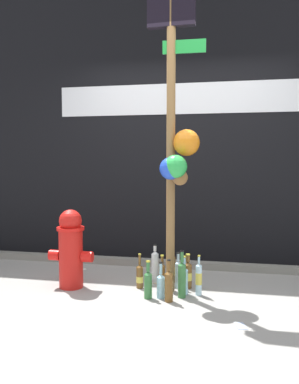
{
  "coord_description": "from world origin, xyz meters",
  "views": [
    {
      "loc": [
        0.62,
        -3.54,
        1.26
      ],
      "look_at": [
        -0.18,
        0.26,
        0.95
      ],
      "focal_mm": 38.38,
      "sensor_mm": 36.0,
      "label": 1
    }
  ],
  "objects_px": {
    "bottle_10": "(199,279)",
    "fire_hydrant": "(71,248)",
    "memorial_post": "(176,126)",
    "bottle_9": "(184,279)",
    "bottle_11": "(172,268)",
    "bottle_4": "(188,274)",
    "bottle_1": "(182,278)",
    "bottle_5": "(169,285)",
    "bottle_2": "(162,275)",
    "bottle_3": "(178,274)",
    "bottle_7": "(148,283)",
    "bottle_0": "(161,285)",
    "bottle_6": "(140,276)",
    "bottle_8": "(155,266)"
  },
  "relations": [
    {
      "from": "bottle_10",
      "to": "fire_hydrant",
      "type": "bearing_deg",
      "value": -179.06
    },
    {
      "from": "memorial_post",
      "to": "fire_hydrant",
      "type": "height_order",
      "value": "memorial_post"
    },
    {
      "from": "bottle_9",
      "to": "bottle_11",
      "type": "bearing_deg",
      "value": 116.11
    },
    {
      "from": "memorial_post",
      "to": "fire_hydrant",
      "type": "bearing_deg",
      "value": -178.61
    },
    {
      "from": "bottle_10",
      "to": "bottle_4",
      "type": "bearing_deg",
      "value": 122.94
    },
    {
      "from": "bottle_1",
      "to": "bottle_5",
      "type": "xyz_separation_m",
      "value": [
        -0.1,
        -0.13,
        -0.03
      ]
    },
    {
      "from": "memorial_post",
      "to": "bottle_2",
      "type": "distance_m",
      "value": 1.44
    },
    {
      "from": "bottle_2",
      "to": "bottle_3",
      "type": "xyz_separation_m",
      "value": [
        0.15,
        0.04,
        0.01
      ]
    },
    {
      "from": "bottle_9",
      "to": "bottle_11",
      "type": "distance_m",
      "value": 0.39
    },
    {
      "from": "bottle_1",
      "to": "bottle_7",
      "type": "height_order",
      "value": "bottle_1"
    },
    {
      "from": "bottle_1",
      "to": "bottle_9",
      "type": "bearing_deg",
      "value": 85.9
    },
    {
      "from": "bottle_1",
      "to": "bottle_7",
      "type": "distance_m",
      "value": 0.31
    },
    {
      "from": "bottle_3",
      "to": "bottle_0",
      "type": "bearing_deg",
      "value": -109.87
    },
    {
      "from": "bottle_7",
      "to": "bottle_9",
      "type": "xyz_separation_m",
      "value": [
        0.3,
        0.18,
        0.0
      ]
    },
    {
      "from": "memorial_post",
      "to": "bottle_0",
      "type": "bearing_deg",
      "value": -124.24
    },
    {
      "from": "fire_hydrant",
      "to": "bottle_9",
      "type": "bearing_deg",
      "value": 1.07
    },
    {
      "from": "bottle_6",
      "to": "bottle_11",
      "type": "relative_size",
      "value": 0.85
    },
    {
      "from": "fire_hydrant",
      "to": "bottle_8",
      "type": "bearing_deg",
      "value": 22.74
    },
    {
      "from": "memorial_post",
      "to": "bottle_7",
      "type": "xyz_separation_m",
      "value": [
        -0.22,
        -0.19,
        -1.43
      ]
    },
    {
      "from": "memorial_post",
      "to": "fire_hydrant",
      "type": "xyz_separation_m",
      "value": [
        -1.03,
        -0.02,
        -1.17
      ]
    },
    {
      "from": "memorial_post",
      "to": "bottle_3",
      "type": "bearing_deg",
      "value": 87.1
    },
    {
      "from": "bottle_3",
      "to": "bottle_7",
      "type": "bearing_deg",
      "value": -122.9
    },
    {
      "from": "bottle_5",
      "to": "bottle_11",
      "type": "distance_m",
      "value": 0.58
    },
    {
      "from": "bottle_4",
      "to": "bottle_7",
      "type": "relative_size",
      "value": 0.98
    },
    {
      "from": "bottle_4",
      "to": "bottle_7",
      "type": "bearing_deg",
      "value": -130.33
    },
    {
      "from": "bottle_1",
      "to": "bottle_4",
      "type": "height_order",
      "value": "bottle_1"
    },
    {
      "from": "bottle_4",
      "to": "bottle_7",
      "type": "height_order",
      "value": "bottle_7"
    },
    {
      "from": "bottle_2",
      "to": "bottle_4",
      "type": "xyz_separation_m",
      "value": [
        0.24,
        0.07,
        0.0
      ]
    },
    {
      "from": "bottle_1",
      "to": "bottle_6",
      "type": "distance_m",
      "value": 0.48
    },
    {
      "from": "bottle_0",
      "to": "bottle_2",
      "type": "height_order",
      "value": "same"
    },
    {
      "from": "bottle_4",
      "to": "bottle_6",
      "type": "height_order",
      "value": "bottle_6"
    },
    {
      "from": "bottle_1",
      "to": "bottle_9",
      "type": "relative_size",
      "value": 1.21
    },
    {
      "from": "bottle_4",
      "to": "bottle_6",
      "type": "distance_m",
      "value": 0.47
    },
    {
      "from": "bottle_10",
      "to": "bottle_11",
      "type": "bearing_deg",
      "value": 131.6
    },
    {
      "from": "fire_hydrant",
      "to": "bottle_10",
      "type": "relative_size",
      "value": 2.05
    },
    {
      "from": "bottle_5",
      "to": "bottle_8",
      "type": "height_order",
      "value": "bottle_8"
    },
    {
      "from": "bottle_2",
      "to": "bottle_10",
      "type": "relative_size",
      "value": 0.88
    },
    {
      "from": "bottle_2",
      "to": "bottle_6",
      "type": "height_order",
      "value": "bottle_6"
    },
    {
      "from": "bottle_10",
      "to": "bottle_2",
      "type": "bearing_deg",
      "value": 161.48
    },
    {
      "from": "bottle_8",
      "to": "bottle_5",
      "type": "bearing_deg",
      "value": -66.74
    },
    {
      "from": "memorial_post",
      "to": "bottle_8",
      "type": "distance_m",
      "value": 1.45
    },
    {
      "from": "bottle_2",
      "to": "bottle_0",
      "type": "bearing_deg",
      "value": -82.38
    },
    {
      "from": "bottle_6",
      "to": "bottle_9",
      "type": "bearing_deg",
      "value": -12.06
    },
    {
      "from": "bottle_0",
      "to": "bottle_5",
      "type": "distance_m",
      "value": 0.12
    },
    {
      "from": "bottle_7",
      "to": "bottle_11",
      "type": "relative_size",
      "value": 0.87
    },
    {
      "from": "bottle_10",
      "to": "bottle_0",
      "type": "bearing_deg",
      "value": -155.34
    },
    {
      "from": "bottle_4",
      "to": "bottle_9",
      "type": "height_order",
      "value": "bottle_9"
    },
    {
      "from": "fire_hydrant",
      "to": "bottle_7",
      "type": "height_order",
      "value": "fire_hydrant"
    },
    {
      "from": "fire_hydrant",
      "to": "bottle_1",
      "type": "relative_size",
      "value": 1.77
    },
    {
      "from": "bottle_6",
      "to": "bottle_3",
      "type": "bearing_deg",
      "value": 10.53
    }
  ]
}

